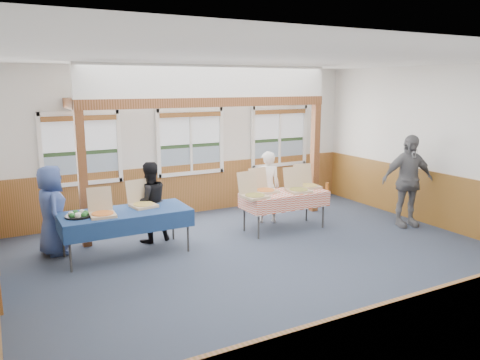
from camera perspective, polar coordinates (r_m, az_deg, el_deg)
name	(u,v)px	position (r m, az deg, el deg)	size (l,w,h in m)	color
floor	(274,263)	(7.67, 4.20, -10.09)	(8.00, 8.00, 0.00)	#242E3B
ceiling	(277,59)	(7.14, 4.59, 14.52)	(8.00, 8.00, 0.00)	white
wall_back	(190,142)	(10.33, -6.13, 4.69)	(8.00, 8.00, 0.00)	silver
wall_right	(450,149)	(9.96, 24.24, 3.47)	(8.00, 8.00, 0.00)	silver
wainscot_back	(191,188)	(10.48, -5.96, -1.03)	(7.98, 0.05, 1.10)	brown
wainscot_front	(472,330)	(5.14, 26.39, -16.07)	(7.98, 0.05, 1.10)	brown
wainscot_right	(444,202)	(10.12, 23.66, -2.42)	(0.05, 6.98, 1.10)	brown
window_left	(81,144)	(9.66, -18.82, 4.13)	(1.56, 0.10, 1.46)	white
window_mid	(191,138)	(10.28, -6.05, 5.10)	(1.56, 0.10, 1.46)	white
window_right	(279,133)	(11.34, 4.82, 5.73)	(1.56, 0.10, 1.46)	white
post_left	(83,180)	(8.57, -18.62, 0.01)	(0.15, 0.15, 2.40)	#542E12
post_right	(315,159)	(10.58, 9.10, 2.58)	(0.15, 0.15, 2.40)	#542E12
cross_beam	(212,102)	(9.16, -3.38, 9.44)	(5.15, 0.18, 0.18)	#542E12
table_left	(125,214)	(8.05, -13.80, -4.04)	(2.16, 1.06, 0.76)	#323232
table_right	(284,195)	(9.22, 5.45, -1.86)	(1.83, 1.33, 0.76)	#323232
pizza_box_a	(102,212)	(7.84, -16.45, -3.73)	(0.42, 0.50, 0.43)	tan
pizza_box_b	(142,203)	(8.26, -11.82, -2.72)	(0.47, 0.54, 0.43)	tan
pizza_box_c	(254,194)	(8.72, 1.67, -1.71)	(0.47, 0.56, 0.46)	tan
pizza_box_d	(264,189)	(9.16, 2.95, -1.07)	(0.45, 0.54, 0.45)	tan
pizza_box_e	(298,188)	(9.27, 7.04, -0.99)	(0.47, 0.55, 0.45)	tan
pizza_box_f	(307,184)	(9.67, 8.22, -0.50)	(0.46, 0.54, 0.45)	tan
veggie_tray	(78,215)	(7.89, -19.11, -4.06)	(0.42, 0.42, 0.09)	black
drink_glass	(327,186)	(9.48, 10.58, -0.77)	(0.07, 0.07, 0.15)	#9F531A
woman_white	(267,187)	(9.66, 3.32, -0.87)	(0.55, 0.36, 1.50)	white
woman_black	(149,202)	(8.63, -10.98, -2.66)	(0.72, 0.56, 1.47)	black
man_blue	(52,210)	(8.45, -21.96, -3.45)	(0.74, 0.48, 1.52)	#364A88
person_grey	(408,181)	(9.96, 19.75, -0.10)	(1.09, 0.45, 1.86)	slate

